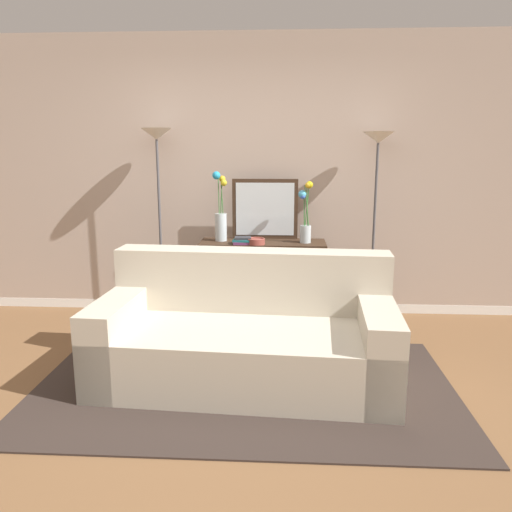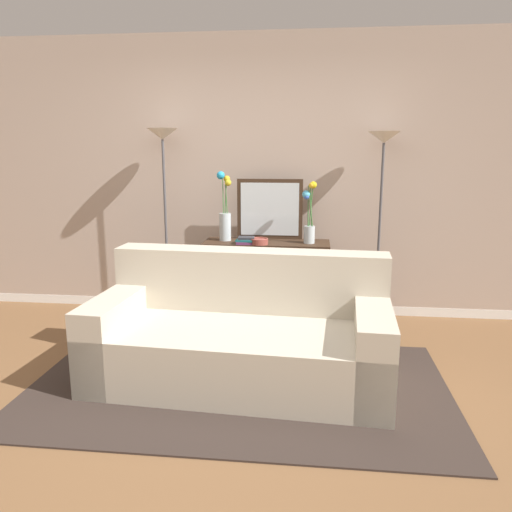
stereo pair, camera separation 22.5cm
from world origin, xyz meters
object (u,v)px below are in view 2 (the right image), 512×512
Objects in this scene: vase_short_flowers at (310,215)px; fruit_bowl at (259,241)px; floor_lamp_right at (382,175)px; vase_tall_flowers at (225,216)px; floor_lamp_left at (164,171)px; book_stack at (246,241)px; wall_mirror at (270,209)px; console_table at (266,267)px; book_row_under_console at (235,315)px; couch at (242,337)px.

vase_short_flowers reaches higher than fruit_bowl.
vase_tall_flowers is at bearing -177.32° from floor_lamp_right.
floor_lamp_left is 9.72× the size of book_stack.
floor_lamp_right is 2.87× the size of wall_mirror.
console_table is at bearing -5.53° from floor_lamp_left.
book_stack reaches higher than console_table.
floor_lamp_right is 1.25m from fruit_bowl.
floor_lamp_left is 1.06m from wall_mirror.
wall_mirror is 0.42m from book_stack.
vase_tall_flowers is (-0.40, -0.14, -0.06)m from wall_mirror.
book_stack is (-0.19, -0.28, -0.25)m from wall_mirror.
book_stack reaches higher than book_row_under_console.
couch is 1.55m from wall_mirror.
floor_lamp_right is at bearing 49.78° from couch.
floor_lamp_left is 2.92× the size of wall_mirror.
vase_short_flowers is at bearing 12.91° from fruit_bowl.
console_table is 1.34m from floor_lamp_right.
vase_short_flowers is (0.45, 1.16, 0.73)m from couch.
fruit_bowl is at bearing -6.58° from book_stack.
floor_lamp_right reaches higher than vase_short_flowers.
floor_lamp_right is at bearing 10.81° from vase_short_flowers.
floor_lamp_left is at bearing 172.09° from book_row_under_console.
console_table is 0.63m from vase_short_flowers.
vase_tall_flowers reaches higher than vase_short_flowers.
floor_lamp_left is 1.02× the size of floor_lamp_right.
floor_lamp_right is at bearing 5.28° from console_table.
couch is at bearing -93.12° from wall_mirror.
floor_lamp_left reaches higher than vase_tall_flowers.
book_stack is at bearing 96.00° from couch.
floor_lamp_left is at bearing 173.55° from vase_tall_flowers.
console_table is (0.06, 1.19, 0.23)m from couch.
floor_lamp_right is 9.54× the size of book_stack.
wall_mirror is 0.42m from vase_short_flowers.
book_row_under_console is (-1.32, -0.09, -1.33)m from floor_lamp_right.
floor_lamp_left is at bearing 166.39° from fruit_bowl.
console_table reaches higher than book_row_under_console.
floor_lamp_right is 2.77× the size of vase_tall_flowers.
vase_short_flowers is at bearing -27.16° from wall_mirror.
couch is at bearing -111.17° from vase_short_flowers.
couch is 12.96× the size of fruit_bowl.
floor_lamp_right is at bearing 2.68° from vase_tall_flowers.
book_stack is at bearing -14.61° from floor_lamp_left.
floor_lamp_left is 2.00m from floor_lamp_right.
book_stack is at bearing -146.47° from console_table.
wall_mirror is (0.01, 0.17, 0.52)m from console_table.
vase_tall_flowers is at bearing 154.91° from fruit_bowl.
floor_lamp_left is 2.82× the size of vase_tall_flowers.
couch is 1.44m from vase_short_flowers.
wall_mirror reaches higher than book_row_under_console.
book_row_under_console is at bearing -151.71° from wall_mirror.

